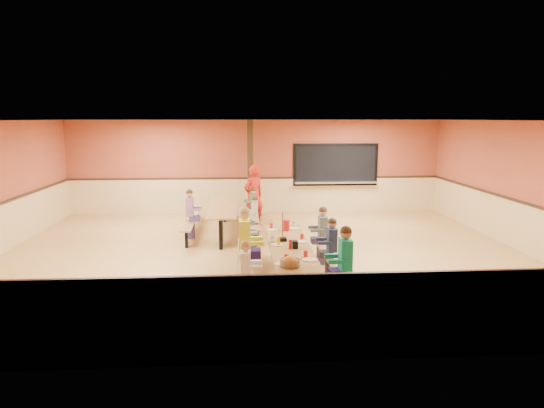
{
  "coord_description": "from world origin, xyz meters",
  "views": [
    {
      "loc": [
        -0.52,
        -10.66,
        3.05
      ],
      "look_at": [
        0.19,
        0.01,
        1.15
      ],
      "focal_mm": 32.0,
      "sensor_mm": 36.0,
      "label": 1
    }
  ],
  "objects": [
    {
      "name": "seated_child_char_right",
      "position": [
        1.2,
        -0.83,
        0.6
      ],
      "size": [
        0.37,
        0.3,
        1.21
      ],
      "primitive_type": null,
      "color": "#555D5F",
      "rests_on": "ground"
    },
    {
      "name": "seated_child_green_sec",
      "position": [
        -0.17,
        2.7,
        0.56
      ],
      "size": [
        0.32,
        0.26,
        1.11
      ],
      "primitive_type": null,
      "color": "#398055",
      "rests_on": "ground"
    },
    {
      "name": "ground",
      "position": [
        0.0,
        0.0,
        0.0
      ],
      "size": [
        12.0,
        12.0,
        0.0
      ],
      "primitive_type": "plane",
      "color": "olive",
      "rests_on": "ground"
    },
    {
      "name": "condiment_ketchup",
      "position": [
        0.36,
        -2.3,
        0.82
      ],
      "size": [
        0.06,
        0.06,
        0.17
      ],
      "primitive_type": "cylinder",
      "color": "#B2140F",
      "rests_on": "cafeteria_table_main"
    },
    {
      "name": "room_envelope",
      "position": [
        0.0,
        0.0,
        0.69
      ],
      "size": [
        12.04,
        10.04,
        3.02
      ],
      "color": "#9A432C",
      "rests_on": "ground"
    },
    {
      "name": "structural_post",
      "position": [
        -0.2,
        4.4,
        1.5
      ],
      "size": [
        0.18,
        0.18,
        3.0
      ],
      "primitive_type": "cube",
      "color": "black",
      "rests_on": "ground"
    },
    {
      "name": "seated_child_white_left",
      "position": [
        -0.45,
        -3.28,
        0.57
      ],
      "size": [
        0.34,
        0.28,
        1.15
      ],
      "primitive_type": null,
      "color": "white",
      "rests_on": "ground"
    },
    {
      "name": "seated_child_navy_right",
      "position": [
        1.2,
        -1.86,
        0.59
      ],
      "size": [
        0.36,
        0.29,
        1.18
      ],
      "primitive_type": null,
      "color": "navy",
      "rests_on": "ground"
    },
    {
      "name": "seated_adult_yellow",
      "position": [
        -0.45,
        -1.77,
        0.7
      ],
      "size": [
        0.46,
        0.38,
        1.39
      ],
      "primitive_type": null,
      "color": "#E7FA30",
      "rests_on": "ground"
    },
    {
      "name": "napkin_dispenser",
      "position": [
        0.45,
        -2.24,
        0.8
      ],
      "size": [
        0.1,
        0.14,
        0.13
      ],
      "primitive_type": "cube",
      "color": "black",
      "rests_on": "cafeteria_table_main"
    },
    {
      "name": "condiment_mustard",
      "position": [
        0.17,
        -2.05,
        0.82
      ],
      "size": [
        0.06,
        0.06,
        0.17
      ],
      "primitive_type": "cylinder",
      "color": "yellow",
      "rests_on": "cafeteria_table_main"
    },
    {
      "name": "table_paddle",
      "position": [
        0.27,
        -1.72,
        0.88
      ],
      "size": [
        0.16,
        0.16,
        0.56
      ],
      "color": "black",
      "rests_on": "cafeteria_table_main"
    },
    {
      "name": "punch_pitcher",
      "position": [
        0.42,
        -0.87,
        0.85
      ],
      "size": [
        0.16,
        0.16,
        0.22
      ],
      "primitive_type": "cylinder",
      "color": "red",
      "rests_on": "cafeteria_table_main"
    },
    {
      "name": "seated_child_tan_sec",
      "position": [
        -0.17,
        1.14,
        0.56
      ],
      "size": [
        0.33,
        0.27,
        1.12
      ],
      "primitive_type": null,
      "color": "#BFB49C",
      "rests_on": "ground"
    },
    {
      "name": "kitchen_pass_through",
      "position": [
        2.6,
        4.96,
        1.49
      ],
      "size": [
        2.78,
        0.28,
        1.38
      ],
      "color": "black",
      "rests_on": "ground"
    },
    {
      "name": "seated_child_grey_left",
      "position": [
        -0.45,
        -1.0,
        0.58
      ],
      "size": [
        0.35,
        0.28,
        1.16
      ],
      "primitive_type": null,
      "color": "#B0B0B0",
      "rests_on": "ground"
    },
    {
      "name": "seated_child_teal_right",
      "position": [
        1.2,
        -3.03,
        0.64
      ],
      "size": [
        0.41,
        0.33,
        1.29
      ],
      "primitive_type": null,
      "color": "#108975",
      "rests_on": "ground"
    },
    {
      "name": "cafeteria_table_main",
      "position": [
        0.37,
        -2.12,
        0.53
      ],
      "size": [
        1.91,
        3.7,
        0.74
      ],
      "color": "olive",
      "rests_on": "ground"
    },
    {
      "name": "standing_woman",
      "position": [
        -0.15,
        2.81,
        0.88
      ],
      "size": [
        0.77,
        0.72,
        1.77
      ],
      "primitive_type": "imported",
      "rotation": [
        0.0,
        0.0,
        3.76
      ],
      "color": "red",
      "rests_on": "ground"
    },
    {
      "name": "cafeteria_table_second",
      "position": [
        -0.99,
        2.25,
        0.53
      ],
      "size": [
        1.91,
        3.7,
        0.74
      ],
      "color": "olive",
      "rests_on": "ground"
    },
    {
      "name": "place_settings",
      "position": [
        0.37,
        -2.12,
        0.8
      ],
      "size": [
        0.65,
        3.3,
        0.11
      ],
      "primitive_type": null,
      "color": "beige",
      "rests_on": "cafeteria_table_main"
    },
    {
      "name": "seated_child_purple_sec",
      "position": [
        -1.82,
        1.63,
        0.62
      ],
      "size": [
        0.38,
        0.31,
        1.24
      ],
      "primitive_type": null,
      "color": "#965C86",
      "rests_on": "ground"
    },
    {
      "name": "chip_bowl",
      "position": [
        0.24,
        -3.34,
        0.81
      ],
      "size": [
        0.32,
        0.32,
        0.15
      ],
      "primitive_type": null,
      "color": "orange",
      "rests_on": "cafeteria_table_main"
    }
  ]
}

